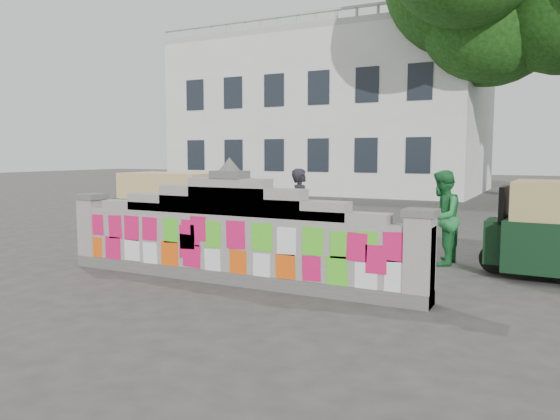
{
  "coord_description": "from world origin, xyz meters",
  "views": [
    {
      "loc": [
        4.67,
        -7.3,
        2.07
      ],
      "look_at": [
        0.38,
        1.0,
        1.1
      ],
      "focal_mm": 35.0,
      "sensor_mm": 36.0,
      "label": 1
    }
  ],
  "objects_px": {
    "cyclist_rider": "(301,221)",
    "rickshaw_left": "(173,204)",
    "cyclist_bike": "(301,238)",
    "pedestrian": "(442,218)"
  },
  "relations": [
    {
      "from": "pedestrian",
      "to": "rickshaw_left",
      "type": "xyz_separation_m",
      "value": [
        -6.45,
        0.26,
        -0.05
      ]
    },
    {
      "from": "cyclist_bike",
      "to": "cyclist_rider",
      "type": "xyz_separation_m",
      "value": [
        -0.0,
        0.0,
        0.32
      ]
    },
    {
      "from": "cyclist_bike",
      "to": "rickshaw_left",
      "type": "bearing_deg",
      "value": 51.38
    },
    {
      "from": "cyclist_bike",
      "to": "pedestrian",
      "type": "height_order",
      "value": "pedestrian"
    },
    {
      "from": "pedestrian",
      "to": "cyclist_rider",
      "type": "bearing_deg",
      "value": -68.31
    },
    {
      "from": "cyclist_bike",
      "to": "cyclist_rider",
      "type": "bearing_deg",
      "value": 67.45
    },
    {
      "from": "rickshaw_left",
      "to": "cyclist_rider",
      "type": "bearing_deg",
      "value": -15.6
    },
    {
      "from": "cyclist_bike",
      "to": "cyclist_rider",
      "type": "distance_m",
      "value": 0.32
    },
    {
      "from": "cyclist_rider",
      "to": "rickshaw_left",
      "type": "distance_m",
      "value": 4.14
    },
    {
      "from": "cyclist_rider",
      "to": "pedestrian",
      "type": "xyz_separation_m",
      "value": [
        2.47,
        0.89,
        0.11
      ]
    }
  ]
}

